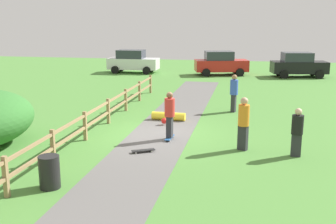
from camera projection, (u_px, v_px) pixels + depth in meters
ground_plane at (160, 135)px, 16.11m from camera, size 60.00×60.00×0.00m
asphalt_path at (160, 134)px, 16.11m from camera, size 2.40×28.00×0.02m
wooden_fence at (97, 115)px, 16.47m from camera, size 0.12×18.12×1.10m
trash_bin at (49, 172)px, 10.95m from camera, size 0.56×0.56×0.90m
skater_riding at (170, 113)px, 15.20m from camera, size 0.40×0.81×1.81m
skater_fallen at (168, 117)px, 18.24m from camera, size 1.52×1.20×0.36m
skateboard_loose at (143, 150)px, 13.90m from camera, size 0.80×0.56×0.08m
bystander_blue at (234, 91)px, 19.85m from camera, size 0.45×0.45×1.84m
bystander_black at (297, 130)px, 13.39m from camera, size 0.40×0.40×1.63m
bystander_orange at (244, 121)px, 14.01m from camera, size 0.50×0.50×1.86m
parked_car_white at (133, 61)px, 34.46m from camera, size 4.22×2.04×1.92m
parked_car_black at (298, 65)px, 31.87m from camera, size 4.43×2.53×1.92m
parked_car_red at (221, 63)px, 33.03m from camera, size 4.49×2.78×1.92m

